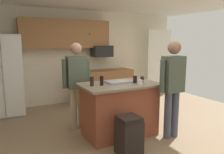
# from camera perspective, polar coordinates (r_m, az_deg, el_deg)

# --- Properties ---
(floor) EXTENTS (7.04, 7.04, 0.00)m
(floor) POSITION_cam_1_polar(r_m,az_deg,el_deg) (4.24, 4.46, -14.93)
(floor) COLOR #937A5B
(floor) RESTS_ON ground
(back_wall) EXTENTS (6.40, 0.10, 2.60)m
(back_wall) POSITION_cam_1_polar(r_m,az_deg,el_deg) (6.43, -8.68, 5.30)
(back_wall) COLOR beige
(back_wall) RESTS_ON ground
(french_door_window_panel) EXTENTS (0.90, 0.06, 2.00)m
(french_door_window_panel) POSITION_cam_1_polar(r_m,az_deg,el_deg) (7.37, 12.00, 4.14)
(french_door_window_panel) COLOR white
(french_door_window_panel) RESTS_ON ground
(cabinet_run_upper) EXTENTS (2.40, 0.38, 0.75)m
(cabinet_run_upper) POSITION_cam_1_polar(r_m,az_deg,el_deg) (6.11, -11.83, 10.87)
(cabinet_run_upper) COLOR #936038
(cabinet_run_lower) EXTENTS (1.80, 0.63, 0.90)m
(cabinet_run_lower) POSITION_cam_1_polar(r_m,az_deg,el_deg) (6.47, -2.53, -2.19)
(cabinet_run_lower) COLOR #936038
(cabinet_run_lower) RESTS_ON ground
(refrigerator) EXTENTS (0.85, 0.76, 1.89)m
(refrigerator) POSITION_cam_1_polar(r_m,az_deg,el_deg) (5.71, -26.52, 0.34)
(refrigerator) COLOR white
(refrigerator) RESTS_ON ground
(microwave_over_range) EXTENTS (0.56, 0.40, 0.32)m
(microwave_over_range) POSITION_cam_1_polar(r_m,az_deg,el_deg) (6.36, -2.68, 6.70)
(microwave_over_range) COLOR black
(kitchen_island) EXTENTS (1.41, 0.89, 0.97)m
(kitchen_island) POSITION_cam_1_polar(r_m,az_deg,el_deg) (4.13, 1.93, -8.26)
(kitchen_island) COLOR #9E4C33
(kitchen_island) RESTS_ON ground
(person_guest_right) EXTENTS (0.57, 0.22, 1.71)m
(person_guest_right) POSITION_cam_1_polar(r_m,az_deg,el_deg) (4.37, -9.11, -0.70)
(person_guest_right) COLOR tan
(person_guest_right) RESTS_ON ground
(person_elder_center) EXTENTS (0.57, 0.23, 1.74)m
(person_elder_center) POSITION_cam_1_polar(r_m,az_deg,el_deg) (4.02, 15.49, -1.45)
(person_elder_center) COLOR #4C5166
(person_elder_center) RESTS_ON ground
(tumbler_amber) EXTENTS (0.06, 0.06, 0.16)m
(tumbler_amber) POSITION_cam_1_polar(r_m,az_deg,el_deg) (3.83, -2.70, -0.98)
(tumbler_amber) COLOR black
(tumbler_amber) RESTS_ON kitchen_island
(glass_dark_ale) EXTENTS (0.06, 0.06, 0.16)m
(glass_dark_ale) POSITION_cam_1_polar(r_m,az_deg,el_deg) (3.77, -5.25, -1.15)
(glass_dark_ale) COLOR black
(glass_dark_ale) RESTS_ON kitchen_island
(mug_blue_stoneware) EXTENTS (0.12, 0.08, 0.09)m
(mug_blue_stoneware) POSITION_cam_1_polar(r_m,az_deg,el_deg) (3.90, 7.39, -1.37)
(mug_blue_stoneware) COLOR white
(mug_blue_stoneware) RESTS_ON kitchen_island
(glass_short_whisky) EXTENTS (0.06, 0.06, 0.12)m
(glass_short_whisky) POSITION_cam_1_polar(r_m,az_deg,el_deg) (4.07, 7.82, -0.71)
(glass_short_whisky) COLOR #311C14
(glass_short_whisky) RESTS_ON kitchen_island
(glass_pilsner) EXTENTS (0.07, 0.07, 0.13)m
(glass_pilsner) POSITION_cam_1_polar(r_m,az_deg,el_deg) (4.08, 5.99, -0.60)
(glass_pilsner) COLOR black
(glass_pilsner) RESTS_ON kitchen_island
(serving_tray) EXTENTS (0.44, 0.30, 0.04)m
(serving_tray) POSITION_cam_1_polar(r_m,az_deg,el_deg) (4.03, 1.63, -1.33)
(serving_tray) COLOR #B7B7BC
(serving_tray) RESTS_ON kitchen_island
(trash_bin) EXTENTS (0.34, 0.34, 0.61)m
(trash_bin) POSITION_cam_1_polar(r_m,az_deg,el_deg) (3.50, 4.39, -14.97)
(trash_bin) COLOR black
(trash_bin) RESTS_ON ground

